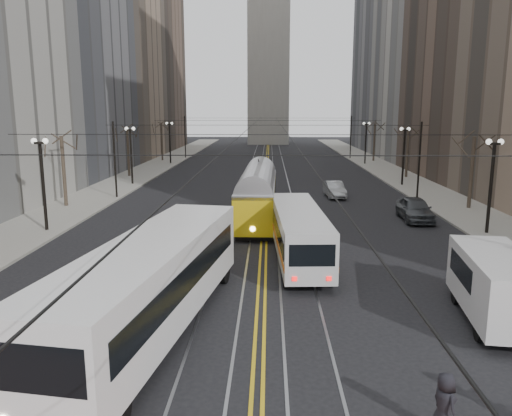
# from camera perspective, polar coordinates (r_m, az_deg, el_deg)

# --- Properties ---
(ground) EXTENTS (260.00, 260.00, 0.00)m
(ground) POSITION_cam_1_polar(r_m,az_deg,el_deg) (14.34, 0.12, -20.72)
(ground) COLOR black
(ground) RESTS_ON ground
(sidewalk_left) EXTENTS (5.00, 140.00, 0.15)m
(sidewalk_left) POSITION_cam_1_polar(r_m,az_deg,el_deg) (59.66, -13.36, 3.66)
(sidewalk_left) COLOR gray
(sidewalk_left) RESTS_ON ground
(sidewalk_right) EXTENTS (5.00, 140.00, 0.15)m
(sidewalk_right) POSITION_cam_1_polar(r_m,az_deg,el_deg) (59.51, 15.86, 3.51)
(sidewalk_right) COLOR gray
(sidewalk_right) RESTS_ON ground
(streetcar_rails) EXTENTS (4.80, 130.00, 0.02)m
(streetcar_rails) POSITION_cam_1_polar(r_m,az_deg,el_deg) (57.67, 1.23, 3.63)
(streetcar_rails) COLOR gray
(streetcar_rails) RESTS_ON ground
(centre_lines) EXTENTS (0.42, 130.00, 0.01)m
(centre_lines) POSITION_cam_1_polar(r_m,az_deg,el_deg) (57.67, 1.23, 3.64)
(centre_lines) COLOR gold
(centre_lines) RESTS_ON ground
(building_left_mid) EXTENTS (16.00, 20.00, 34.00)m
(building_left_mid) POSITION_cam_1_polar(r_m,az_deg,el_deg) (64.33, -23.44, 18.73)
(building_left_mid) COLOR slate
(building_left_mid) RESTS_ON ground
(building_left_far) EXTENTS (16.00, 20.00, 40.00)m
(building_left_far) POSITION_cam_1_polar(r_m,az_deg,el_deg) (102.26, -13.76, 17.86)
(building_left_far) COLOR brown
(building_left_far) RESTS_ON ground
(building_right_mid) EXTENTS (16.00, 20.00, 34.00)m
(building_right_mid) POSITION_cam_1_polar(r_m,az_deg,el_deg) (64.09, 26.12, 18.55)
(building_right_mid) COLOR brown
(building_right_mid) RESTS_ON ground
(building_right_far) EXTENTS (16.00, 20.00, 40.00)m
(building_right_far) POSITION_cam_1_polar(r_m,az_deg,el_deg) (102.11, 16.62, 17.73)
(building_right_far) COLOR slate
(building_right_far) RESTS_ON ground
(lamp_posts) EXTENTS (27.60, 57.20, 5.60)m
(lamp_posts) POSITION_cam_1_polar(r_m,az_deg,el_deg) (41.20, 1.11, 4.52)
(lamp_posts) COLOR black
(lamp_posts) RESTS_ON ground
(street_trees) EXTENTS (31.68, 53.28, 5.60)m
(street_trees) POSITION_cam_1_polar(r_m,az_deg,el_deg) (47.66, 1.17, 5.43)
(street_trees) COLOR #382D23
(street_trees) RESTS_ON ground
(trolley_wires) EXTENTS (25.96, 120.00, 6.60)m
(trolley_wires) POSITION_cam_1_polar(r_m,az_deg,el_deg) (47.16, 1.18, 6.55)
(trolley_wires) COLOR black
(trolley_wires) RESTS_ON ground
(transit_bus) EXTENTS (4.65, 13.31, 3.26)m
(transit_bus) POSITION_cam_1_polar(r_m,az_deg,el_deg) (17.52, -11.77, -8.92)
(transit_bus) COLOR white
(transit_bus) RESTS_ON ground
(streetcar) EXTENTS (2.63, 12.79, 3.00)m
(streetcar) POSITION_cam_1_polar(r_m,az_deg,el_deg) (34.56, 0.19, 1.06)
(streetcar) COLOR gold
(streetcar) RESTS_ON ground
(rear_bus) EXTENTS (2.72, 10.26, 2.65)m
(rear_bus) POSITION_cam_1_polar(r_m,az_deg,el_deg) (25.39, 4.89, -3.12)
(rear_bus) COLOR #BABABA
(rear_bus) RESTS_ON ground
(cargo_van) EXTENTS (2.91, 5.94, 2.52)m
(cargo_van) POSITION_cam_1_polar(r_m,az_deg,el_deg) (20.04, 25.78, -8.36)
(cargo_van) COLOR silver
(cargo_van) RESTS_ON ground
(sedan_grey) EXTENTS (2.04, 4.81, 1.62)m
(sedan_grey) POSITION_cam_1_polar(r_m,az_deg,el_deg) (36.28, 17.71, -0.11)
(sedan_grey) COLOR #464A4E
(sedan_grey) RESTS_ON ground
(sedan_silver) EXTENTS (1.70, 4.22, 1.36)m
(sedan_silver) POSITION_cam_1_polar(r_m,az_deg,el_deg) (44.40, 8.96, 2.11)
(sedan_silver) COLOR #A2A6AA
(sedan_silver) RESTS_ON ground
(pedestrian_a) EXTENTS (0.70, 0.88, 1.57)m
(pedestrian_a) POSITION_cam_1_polar(r_m,az_deg,el_deg) (13.30, 20.73, -20.26)
(pedestrian_a) COLOR black
(pedestrian_a) RESTS_ON crosswalk_band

